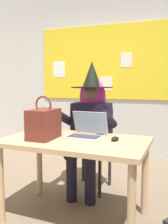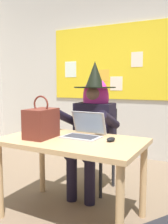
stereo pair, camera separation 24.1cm
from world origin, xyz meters
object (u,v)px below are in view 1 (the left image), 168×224
Objects in this scene: chair_at_desk at (94,143)px; handbag at (44,124)px; desk_main at (75,150)px; person_costumed at (90,120)px; laptop at (87,131)px; computer_mouse at (115,139)px.

handbag reaches higher than chair_at_desk.
desk_main is 0.88× the size of person_costumed.
laptop is 3.37× the size of computer_mouse.
laptop is at bearing 15.36° from chair_at_desk.
desk_main is 0.21m from laptop.
laptop is at bearing 13.13° from person_costumed.
person_costumed is 0.49m from laptop.
handbag is at bearing -10.51° from chair_at_desk.
chair_at_desk is 0.31m from person_costumed.
handbag is (-0.20, -0.80, 0.34)m from chair_at_desk.
chair_at_desk reaches higher than computer_mouse.
person_costumed is at bearing 108.48° from laptop.
computer_mouse is (0.40, -0.65, 0.22)m from chair_at_desk.
laptop is at bearing 175.46° from computer_mouse.
chair_at_desk is (-0.06, 0.73, -0.11)m from desk_main.
desk_main is 0.37m from computer_mouse.
laptop is (0.13, -0.47, -0.03)m from person_costumed.
computer_mouse is 0.63m from handbag.
laptop is 0.29m from computer_mouse.
computer_mouse reaches higher than desk_main.
computer_mouse is (0.28, -0.06, -0.03)m from laptop.
person_costumed is 4.12× the size of laptop.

